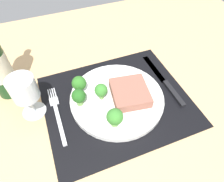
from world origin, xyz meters
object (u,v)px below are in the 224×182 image
object	(u,v)px
plate	(117,98)
wine_glass	(24,91)
steak	(130,93)
knife	(166,83)
fork	(57,113)

from	to	relation	value
plate	wine_glass	size ratio (longest dim) A/B	2.08
plate	steak	distance (cm)	4.14
plate	steak	size ratio (longest dim) A/B	2.50
knife	fork	bearing A→B (deg)	175.89
knife	plate	bearing A→B (deg)	179.31
plate	fork	size ratio (longest dim) A/B	1.36
fork	knife	size ratio (longest dim) A/B	0.83
steak	fork	distance (cm)	20.39
knife	wine_glass	size ratio (longest dim) A/B	1.84
fork	wine_glass	world-z (taller)	wine_glass
knife	wine_glass	world-z (taller)	wine_glass
plate	wine_glass	xyz separation A→B (cm)	(-22.31, 4.77, 7.59)
fork	wine_glass	xyz separation A→B (cm)	(-5.59, 3.35, 8.14)
plate	fork	distance (cm)	16.79
steak	knife	size ratio (longest dim) A/B	0.45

